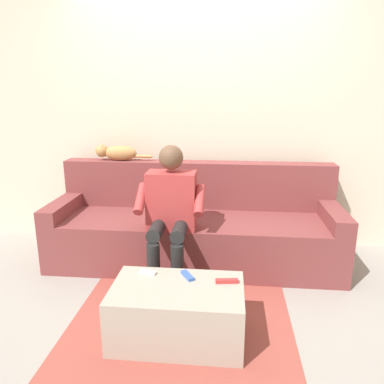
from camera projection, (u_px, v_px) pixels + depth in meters
ground_plane at (185, 302)px, 2.82m from camera, size 8.00×8.00×0.00m
back_wall at (200, 123)px, 3.70m from camera, size 5.60×0.06×2.45m
couch at (195, 228)px, 3.46m from camera, size 2.58×0.83×0.88m
coffee_table at (177, 312)px, 2.37m from camera, size 0.83×0.50×0.36m
person_solo_seated at (170, 208)px, 2.98m from camera, size 0.54×0.51×1.13m
cat_on_backrest at (116, 152)px, 3.61m from camera, size 0.55×0.13×0.16m
remote_red at (227, 281)px, 2.37m from camera, size 0.15×0.05×0.02m
remote_white at (148, 272)px, 2.49m from camera, size 0.12×0.06×0.02m
remote_blue at (187, 276)px, 2.45m from camera, size 0.10×0.14×0.02m
floor_rug at (180, 324)px, 2.54m from camera, size 1.50×1.56×0.01m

